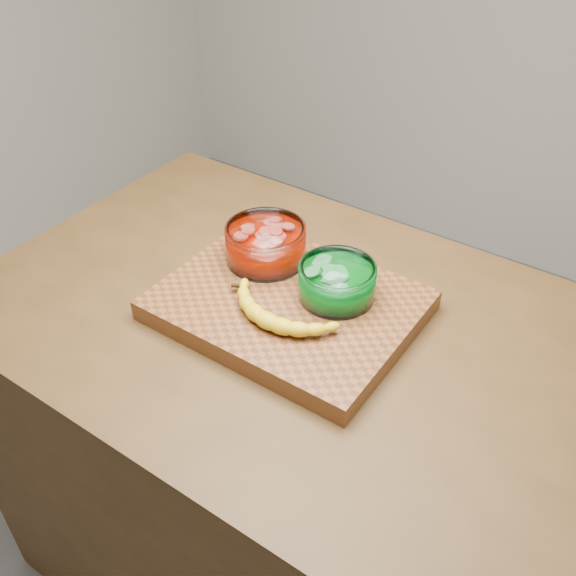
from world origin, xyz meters
The scene contains 6 objects.
ground centered at (0.00, 0.00, 0.00)m, with size 3.50×3.50×0.00m, color #56565A.
counter centered at (0.00, 0.00, 0.45)m, with size 1.20×0.80×0.90m, color #462E15.
cutting_board centered at (0.00, 0.00, 0.92)m, with size 0.45×0.35×0.04m, color brown.
bowl_red centered at (-0.10, 0.07, 0.98)m, with size 0.16×0.16×0.07m.
bowl_green centered at (0.07, 0.05, 0.97)m, with size 0.14×0.14×0.07m.
banana centered at (0.02, -0.06, 0.96)m, with size 0.25×0.11×0.03m, color gold, non-canonical shape.
Camera 1 is at (0.52, -0.75, 1.67)m, focal length 40.00 mm.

